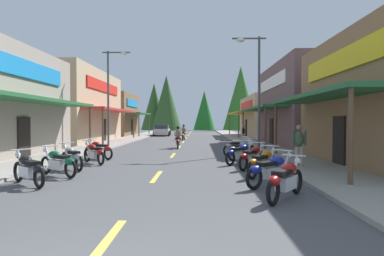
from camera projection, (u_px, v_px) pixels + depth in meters
ground at (182, 144)px, 27.54m from camera, size 9.12×79.25×0.10m
sidewalk_left at (113, 143)px, 27.67m from camera, size 2.71×79.25×0.12m
sidewalk_right at (252, 143)px, 27.41m from camera, size 2.71×79.25×0.12m
centerline_dashes at (185, 140)px, 32.78m from camera, size 0.16×57.13×0.01m
storefront_left_middle at (69, 107)px, 29.66m from camera, size 8.24×13.01×6.43m
storefront_left_far at (107, 115)px, 42.25m from camera, size 8.35×9.07×5.39m
storefront_right_middle at (314, 105)px, 25.85m from camera, size 8.54×12.17×6.35m
storefront_right_far at (279, 117)px, 39.85m from camera, size 9.79×12.11×4.89m
streetlamp_left at (112, 86)px, 22.81m from camera, size 1.99×0.30×6.81m
streetlamp_right at (254, 79)px, 19.05m from camera, size 1.99×0.30×6.84m
motorcycle_parked_right_0 at (285, 179)px, 7.79m from camera, size 1.35×1.79×1.04m
motorcycle_parked_right_1 at (272, 170)px, 9.33m from camera, size 1.76×1.38×1.04m
motorcycle_parked_right_2 at (263, 162)px, 11.04m from camera, size 1.42×1.73×1.04m
motorcycle_parked_right_3 at (252, 157)px, 12.78m from camera, size 1.38×1.76×1.04m
motorcycle_parked_right_4 at (241, 153)px, 14.22m from camera, size 1.55×1.62×1.04m
motorcycle_parked_right_5 at (241, 150)px, 15.97m from camera, size 1.50×1.66×1.04m
motorcycle_parked_right_6 at (239, 147)px, 17.74m from camera, size 1.87×1.21×1.04m
motorcycle_parked_left_0 at (28, 169)px, 9.54m from camera, size 1.69×1.47×1.04m
motorcycle_parked_left_1 at (58, 162)px, 11.09m from camera, size 1.81×1.31×1.04m
motorcycle_parked_left_2 at (72, 157)px, 12.65m from camera, size 1.51×1.66×1.04m
motorcycle_parked_left_3 at (94, 153)px, 14.44m from camera, size 1.48×1.68×1.04m
motorcycle_parked_left_4 at (99, 149)px, 16.20m from camera, size 1.81×1.32×1.04m
rider_cruising_lead at (178, 139)px, 22.63m from camera, size 0.60×2.14×1.57m
rider_cruising_trailing at (184, 134)px, 32.33m from camera, size 0.61×2.14×1.57m
pedestrian_by_shop at (243, 133)px, 27.17m from camera, size 0.34×0.55×1.58m
pedestrian_browsing at (299, 143)px, 12.69m from camera, size 0.57×0.28×1.75m
parked_car_curbside at (162, 130)px, 42.11m from camera, size 2.17×4.36×1.40m
treeline_backdrop at (212, 103)px, 69.09m from camera, size 25.25×8.72×13.59m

